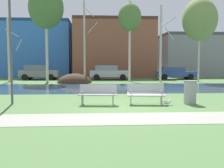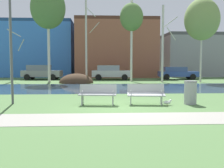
# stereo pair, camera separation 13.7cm
# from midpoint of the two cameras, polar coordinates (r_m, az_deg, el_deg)

# --- Properties ---
(ground_plane) EXTENTS (120.00, 120.00, 0.00)m
(ground_plane) POSITION_cam_midpoint_polar(r_m,az_deg,el_deg) (20.82, -0.70, -0.43)
(ground_plane) COLOR #4C703D
(paved_path_strip) EXTENTS (60.00, 1.86, 0.01)m
(paved_path_strip) POSITION_cam_midpoint_polar(r_m,az_deg,el_deg) (8.60, 3.63, -7.42)
(paved_path_strip) COLOR gray
(paved_path_strip) RESTS_ON ground
(river_band) EXTENTS (80.00, 7.57, 0.01)m
(river_band) POSITION_cam_midpoint_polar(r_m,az_deg,el_deg) (19.19, -0.45, -0.83)
(river_band) COLOR #2D475B
(river_band) RESTS_ON ground
(soil_mound) EXTENTS (3.10, 2.66, 1.72)m
(soil_mound) POSITION_cam_midpoint_polar(r_m,az_deg,el_deg) (24.22, -8.24, 0.22)
(soil_mound) COLOR #423021
(soil_mound) RESTS_ON ground
(bench_left) EXTENTS (1.65, 0.72, 0.87)m
(bench_left) POSITION_cam_midpoint_polar(r_m,az_deg,el_deg) (11.33, -3.43, -2.15)
(bench_left) COLOR #9EA0A3
(bench_left) RESTS_ON ground
(bench_right) EXTENTS (1.65, 0.72, 0.87)m
(bench_right) POSITION_cam_midpoint_polar(r_m,az_deg,el_deg) (11.53, 6.99, -2.06)
(bench_right) COLOR #9EA0A3
(bench_right) RESTS_ON ground
(trash_bin) EXTENTS (0.56, 0.56, 1.02)m
(trash_bin) POSITION_cam_midpoint_polar(r_m,az_deg,el_deg) (12.00, 16.18, -1.67)
(trash_bin) COLOR gray
(trash_bin) RESTS_ON ground
(seagull) EXTENTS (0.41, 0.15, 0.25)m
(seagull) POSITION_cam_midpoint_polar(r_m,az_deg,el_deg) (11.50, 11.54, -3.85)
(seagull) COLOR white
(seagull) RESTS_ON ground
(streetlamp) EXTENTS (0.32, 0.32, 6.23)m
(streetlamp) POSITION_cam_midpoint_polar(r_m,az_deg,el_deg) (12.51, -21.54, 14.71)
(streetlamp) COLOR #4C4C51
(streetlamp) RESTS_ON ground
(birch_far_left) EXTENTS (1.45, 2.33, 6.13)m
(birch_far_left) POSITION_cam_midpoint_polar(r_m,az_deg,el_deg) (27.27, -21.47, 7.00)
(birch_far_left) COLOR #BCB7A8
(birch_far_left) RESTS_ON ground
(birch_left) EXTENTS (3.22, 3.22, 8.87)m
(birch_left) POSITION_cam_midpoint_polar(r_m,az_deg,el_deg) (26.15, -14.19, 15.59)
(birch_left) COLOR beige
(birch_left) RESTS_ON ground
(birch_center_left) EXTENTS (1.33, 2.13, 8.35)m
(birch_center_left) POSITION_cam_midpoint_polar(r_m,az_deg,el_deg) (25.00, -6.08, 10.10)
(birch_center_left) COLOR #BCB7A8
(birch_center_left) RESTS_ON ground
(birch_center) EXTENTS (2.27, 2.27, 8.06)m
(birch_center) POSITION_cam_midpoint_polar(r_m,az_deg,el_deg) (26.59, 3.69, 14.09)
(birch_center) COLOR beige
(birch_center) RESTS_ON ground
(birch_center_right) EXTENTS (1.49, 2.58, 7.19)m
(birch_center_right) POSITION_cam_midpoint_polar(r_m,az_deg,el_deg) (25.48, 10.42, 8.69)
(birch_center_right) COLOR beige
(birch_center_right) RESTS_ON ground
(birch_right) EXTENTS (3.25, 3.25, 7.85)m
(birch_right) POSITION_cam_midpoint_polar(r_m,az_deg,el_deg) (26.87, 18.27, 13.05)
(birch_right) COLOR beige
(birch_right) RESTS_ON ground
(parked_van_nearest_grey) EXTENTS (4.32, 2.24, 1.60)m
(parked_van_nearest_grey) POSITION_cam_midpoint_polar(r_m,az_deg,el_deg) (29.89, -15.56, 2.49)
(parked_van_nearest_grey) COLOR slate
(parked_van_nearest_grey) RESTS_ON ground
(parked_sedan_second_silver) EXTENTS (4.34, 2.36, 1.57)m
(parked_sedan_second_silver) POSITION_cam_midpoint_polar(r_m,az_deg,el_deg) (28.76, -0.78, 2.57)
(parked_sedan_second_silver) COLOR #B2B5BC
(parked_sedan_second_silver) RESTS_ON ground
(parked_hatch_third_blue) EXTENTS (4.42, 2.35, 1.39)m
(parked_hatch_third_blue) POSITION_cam_midpoint_polar(r_m,az_deg,el_deg) (30.41, 13.29, 2.40)
(parked_hatch_third_blue) COLOR #2D4793
(parked_hatch_third_blue) RESTS_ON ground
(building_blue_store) EXTENTS (11.39, 7.97, 7.42)m
(building_blue_store) POSITION_cam_midpoint_polar(r_m,az_deg,el_deg) (38.81, -17.29, 7.13)
(building_blue_store) COLOR #3870C6
(building_blue_store) RESTS_ON ground
(building_brick_low) EXTENTS (10.28, 9.70, 7.44)m
(building_brick_low) POSITION_cam_midpoint_polar(r_m,az_deg,el_deg) (36.71, 0.05, 7.50)
(building_brick_low) COLOR brown
(building_brick_low) RESTS_ON ground
(building_grey_warehouse) EXTENTS (15.98, 6.35, 5.79)m
(building_grey_warehouse) POSITION_cam_midpoint_polar(r_m,az_deg,el_deg) (40.07, 21.77, 5.75)
(building_grey_warehouse) COLOR gray
(building_grey_warehouse) RESTS_ON ground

